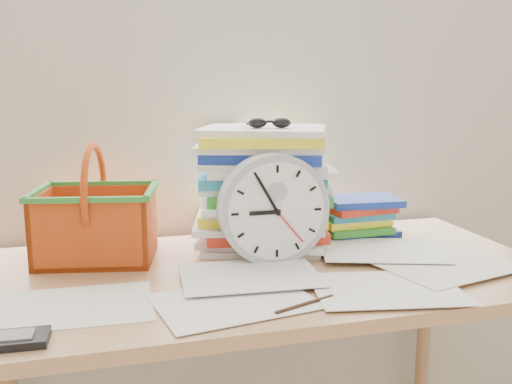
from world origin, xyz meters
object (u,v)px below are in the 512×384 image
object	(u,v)px
book_stack	(358,217)
basket	(95,203)
calculator	(4,341)
desk	(263,297)
paper_stack	(264,187)
clock	(273,209)

from	to	relation	value
book_stack	basket	xyz separation A→B (m)	(-0.74, -0.02, 0.09)
book_stack	basket	bearing A→B (deg)	-178.37
basket	calculator	xyz separation A→B (m)	(-0.16, -0.46, -0.14)
desk	calculator	xyz separation A→B (m)	(-0.55, -0.28, 0.08)
paper_stack	clock	xyz separation A→B (m)	(-0.02, -0.16, -0.03)
paper_stack	book_stack	distance (m)	0.31
paper_stack	book_stack	bearing A→B (deg)	1.85
clock	calculator	size ratio (longest dim) A/B	1.85
paper_stack	desk	bearing A→B (deg)	-106.14
paper_stack	basket	size ratio (longest dim) A/B	1.26
clock	book_stack	distance (m)	0.36
desk	paper_stack	size ratio (longest dim) A/B	3.80
paper_stack	book_stack	size ratio (longest dim) A/B	1.55
book_stack	calculator	distance (m)	1.02
paper_stack	basket	xyz separation A→B (m)	(-0.45, -0.01, -0.02)
book_stack	calculator	world-z (taller)	book_stack
calculator	book_stack	bearing A→B (deg)	31.11
desk	paper_stack	bearing A→B (deg)	73.86
desk	book_stack	distance (m)	0.42
desk	basket	bearing A→B (deg)	154.83
paper_stack	clock	bearing A→B (deg)	-97.53
book_stack	basket	world-z (taller)	basket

